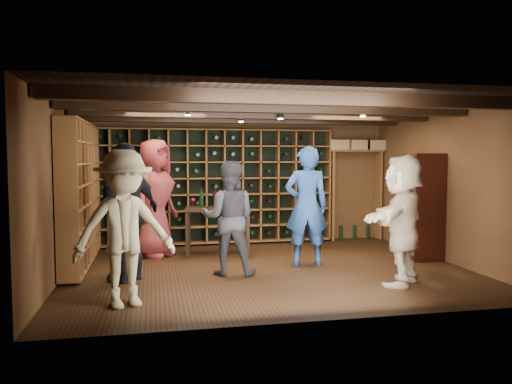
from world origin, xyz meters
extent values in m
plane|color=black|center=(0.00, 0.00, 0.00)|extent=(6.00, 6.00, 0.00)
plane|color=#52341C|center=(0.00, 2.50, 1.25)|extent=(6.00, 0.00, 6.00)
plane|color=#52341C|center=(0.00, -2.50, 1.25)|extent=(6.00, 0.00, 6.00)
plane|color=#52341C|center=(-3.00, 0.00, 1.25)|extent=(0.00, 5.00, 5.00)
plane|color=#52341C|center=(3.00, 0.00, 1.25)|extent=(0.00, 5.00, 5.00)
plane|color=black|center=(0.00, 0.00, 2.50)|extent=(6.00, 6.00, 0.00)
cube|color=black|center=(0.00, -1.60, 2.42)|extent=(5.90, 0.18, 0.16)
cube|color=black|center=(0.00, -0.50, 2.42)|extent=(5.90, 0.18, 0.16)
cube|color=black|center=(0.00, 0.60, 2.42)|extent=(5.90, 0.18, 0.16)
cube|color=black|center=(0.00, 1.70, 2.42)|extent=(5.90, 0.18, 0.16)
cylinder|color=black|center=(-1.20, 0.00, 2.39)|extent=(0.10, 0.10, 0.10)
cylinder|color=black|center=(0.30, 0.40, 2.39)|extent=(0.10, 0.10, 0.10)
cylinder|color=black|center=(1.40, -0.30, 2.39)|extent=(0.10, 0.10, 0.10)
cylinder|color=black|center=(-0.20, 1.20, 2.39)|extent=(0.10, 0.10, 0.10)
cube|color=brown|center=(-0.52, 2.33, 1.15)|extent=(4.65, 0.30, 2.20)
cube|color=black|center=(-0.52, 2.33, 1.15)|extent=(4.56, 0.02, 2.16)
cube|color=brown|center=(-2.83, 0.82, 1.15)|extent=(0.30, 2.65, 2.20)
cube|color=black|center=(-2.83, 0.82, 1.15)|extent=(0.29, 0.02, 2.16)
cube|color=brown|center=(2.40, 2.32, 1.85)|extent=(1.15, 0.32, 0.04)
cube|color=brown|center=(2.92, 2.32, 0.93)|extent=(0.05, 0.28, 1.85)
cube|color=brown|center=(1.88, 2.32, 0.93)|extent=(0.05, 0.28, 1.85)
cube|color=#A48252|center=(2.00, 2.32, 1.97)|extent=(0.40, 0.30, 0.20)
cube|color=#A48252|center=(2.45, 2.32, 1.97)|extent=(0.40, 0.30, 0.20)
cube|color=#A48252|center=(2.80, 2.32, 1.97)|extent=(0.40, 0.30, 0.20)
cube|color=black|center=(2.72, 0.20, 0.05)|extent=(0.55, 0.50, 0.10)
cube|color=black|center=(2.72, 0.20, 0.90)|extent=(0.55, 0.50, 1.70)
cube|color=white|center=(2.46, 0.20, 0.90)|extent=(0.01, 0.46, 1.60)
cube|color=black|center=(2.72, 0.20, 0.90)|extent=(0.50, 0.44, 0.02)
sphere|color=#59260C|center=(2.70, 0.20, 1.00)|extent=(0.18, 0.18, 0.18)
imported|color=navy|center=(0.67, 0.18, 0.94)|extent=(0.75, 0.56, 1.88)
imported|color=black|center=(-0.64, -0.23, 0.83)|extent=(0.93, 0.80, 1.67)
imported|color=maroon|center=(-1.69, 1.34, 1.01)|extent=(1.08, 1.18, 2.03)
imported|color=black|center=(-2.06, -0.32, 0.96)|extent=(1.09, 1.15, 1.92)
imported|color=gray|center=(-2.04, -1.55, 0.90)|extent=(1.32, 1.00, 1.80)
imported|color=tan|center=(1.57, -1.26, 0.88)|extent=(1.52, 1.52, 1.76)
cube|color=black|center=(-0.62, 1.15, 0.82)|extent=(1.19, 0.71, 0.05)
cube|color=black|center=(-1.16, 0.99, 0.40)|extent=(0.06, 0.06, 0.80)
cube|color=black|center=(-0.15, 0.85, 0.40)|extent=(0.06, 0.06, 0.80)
cube|color=black|center=(-1.10, 1.45, 0.40)|extent=(0.06, 0.06, 0.80)
cube|color=black|center=(-0.08, 1.31, 0.40)|extent=(0.06, 0.06, 0.80)
cylinder|color=black|center=(-0.89, 1.24, 0.99)|extent=(0.07, 0.07, 0.28)
cylinder|color=black|center=(-0.66, 1.20, 0.99)|extent=(0.07, 0.07, 0.28)
cylinder|color=black|center=(-0.38, 1.17, 0.99)|extent=(0.07, 0.07, 0.28)
camera|label=1|loc=(-1.70, -7.39, 1.72)|focal=35.00mm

